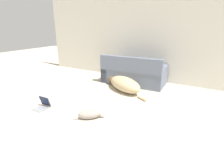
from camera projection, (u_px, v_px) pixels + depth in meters
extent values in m
cube|color=beige|center=(153.00, 35.00, 5.12)|extent=(7.98, 0.06, 2.78)
cube|color=slate|center=(134.00, 76.00, 5.21)|extent=(1.83, 0.95, 0.43)
cube|color=slate|center=(130.00, 65.00, 4.76)|extent=(1.79, 0.22, 0.41)
cube|color=slate|center=(161.00, 77.00, 4.84)|extent=(0.24, 0.88, 0.57)
cube|color=slate|center=(110.00, 71.00, 5.54)|extent=(0.24, 0.88, 0.57)
ellipsoid|color=tan|center=(125.00, 84.00, 4.59)|extent=(1.22, 0.98, 0.36)
sphere|color=brown|center=(112.00, 80.00, 5.11)|extent=(0.35, 0.35, 0.26)
cylinder|color=tan|center=(142.00, 98.00, 4.07)|extent=(0.27, 0.19, 0.06)
ellipsoid|color=gray|center=(89.00, 114.00, 3.24)|extent=(0.45, 0.42, 0.18)
sphere|color=#A89E93|center=(102.00, 115.00, 3.29)|extent=(0.13, 0.13, 0.09)
cylinder|color=gray|center=(75.00, 119.00, 3.22)|extent=(0.10, 0.08, 0.02)
cube|color=gray|center=(40.00, 109.00, 3.62)|extent=(0.29, 0.24, 0.02)
cube|color=gray|center=(45.00, 101.00, 3.70)|extent=(0.28, 0.08, 0.23)
cube|color=#0F1938|center=(45.00, 101.00, 3.69)|extent=(0.26, 0.07, 0.20)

